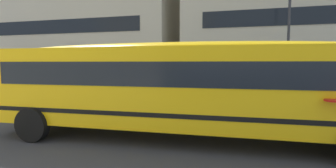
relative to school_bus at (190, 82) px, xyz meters
name	(u,v)px	position (x,y,z in m)	size (l,w,h in m)	color
ground_plane	(143,123)	(-2.00, 1.48, -1.64)	(400.00, 400.00, 0.00)	#38383D
sidewalk_far	(182,96)	(-2.00, 8.80, -1.63)	(120.00, 3.00, 0.01)	gray
lane_centreline	(143,122)	(-2.00, 1.48, -1.63)	(110.00, 0.16, 0.01)	silver
school_bus	(190,82)	(0.00, 0.00, 0.00)	(12.40, 2.97, 2.76)	yellow
street_lamp	(289,24)	(4.13, 8.10, 2.68)	(0.44, 0.44, 6.80)	#38383D
apartment_block_far_centre	(310,11)	(7.50, 16.89, 5.01)	(19.97, 13.24, 13.30)	beige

